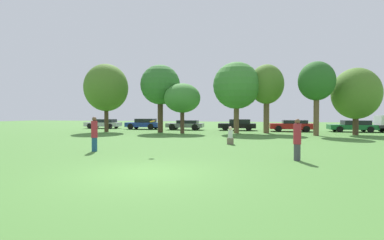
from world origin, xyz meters
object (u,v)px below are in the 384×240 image
object	(u,v)px
person_thrower	(94,134)
parked_car_silver	(104,123)
tree_6	(356,94)
bystander_sitting	(230,137)
person_catcher	(297,139)
tree_2	(182,98)
parked_car_red	(292,125)
frisbee	(152,121)
tree_0	(106,88)
tree_5	(317,82)
tree_3	(236,86)
parked_car_green	(353,126)
tree_1	(160,85)
tree_4	(267,85)
parked_car_grey	(186,125)
parked_car_black	(238,124)
parked_car_blue	(144,124)

from	to	relation	value
person_thrower	parked_car_silver	distance (m)	23.37
tree_6	bystander_sitting	bearing A→B (deg)	-133.95
person_catcher	tree_2	world-z (taller)	tree_2
tree_2	tree_6	world-z (taller)	tree_6
parked_car_red	frisbee	bearing A→B (deg)	65.53
tree_0	parked_car_red	size ratio (longest dim) A/B	1.57
tree_5	tree_3	bearing A→B (deg)	167.46
tree_0	parked_car_green	size ratio (longest dim) A/B	1.53
tree_5	parked_car_silver	size ratio (longest dim) A/B	1.40
tree_0	tree_1	bearing A→B (deg)	6.25
frisbee	parked_car_red	distance (m)	21.23
tree_3	tree_6	xyz separation A→B (m)	(10.52, 0.09, -0.94)
tree_2	tree_4	world-z (taller)	tree_4
parked_car_grey	parked_car_black	distance (m)	6.05
tree_2	parked_car_black	size ratio (longest dim) A/B	1.13
parked_car_red	tree_6	bearing A→B (deg)	139.61
person_catcher	tree_1	bearing A→B (deg)	-49.72
tree_1	parked_car_silver	size ratio (longest dim) A/B	1.50
tree_2	tree_0	bearing A→B (deg)	177.59
person_thrower	tree_1	distance (m)	15.32
person_thrower	parked_car_grey	distance (m)	19.51
person_catcher	tree_1	size ratio (longest dim) A/B	0.25
tree_2	parked_car_blue	bearing A→B (deg)	137.76
parked_car_red	parked_car_green	bearing A→B (deg)	-175.22
parked_car_blue	parked_car_green	xyz separation A→B (m)	(23.22, 0.39, -0.05)
bystander_sitting	parked_car_red	xyz separation A→B (m)	(5.01, 14.30, 0.19)
person_thrower	frisbee	distance (m)	3.32
bystander_sitting	parked_car_blue	world-z (taller)	parked_car_blue
tree_6	person_thrower	bearing A→B (deg)	-136.61
tree_4	parked_car_red	size ratio (longest dim) A/B	1.48
person_thrower	parked_car_green	distance (m)	26.53
parked_car_blue	parked_car_green	world-z (taller)	parked_car_blue
person_catcher	tree_0	size ratio (longest dim) A/B	0.24
tree_0	tree_6	distance (m)	23.95
tree_2	tree_6	xyz separation A→B (m)	(15.56, 1.66, 0.30)
parked_car_blue	person_thrower	bearing A→B (deg)	104.35
tree_2	parked_car_silver	bearing A→B (deg)	152.21
person_thrower	tree_2	size ratio (longest dim) A/B	0.36
person_catcher	parked_car_blue	bearing A→B (deg)	-49.31
frisbee	tree_0	xyz separation A→B (m)	(-10.87, 14.40, 3.06)
frisbee	parked_car_grey	distance (m)	20.21
tree_1	person_thrower	bearing A→B (deg)	-82.65
bystander_sitting	tree_3	distance (m)	11.10
tree_6	parked_car_grey	xyz separation A→B (m)	(-16.78, 4.13, -3.04)
parked_car_grey	tree_6	bearing A→B (deg)	163.97
parked_car_silver	parked_car_grey	distance (m)	11.19
tree_0	parked_car_grey	distance (m)	9.80
person_catcher	tree_3	size ratio (longest dim) A/B	0.24
tree_2	tree_3	bearing A→B (deg)	17.37
tree_6	parked_car_silver	world-z (taller)	tree_6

